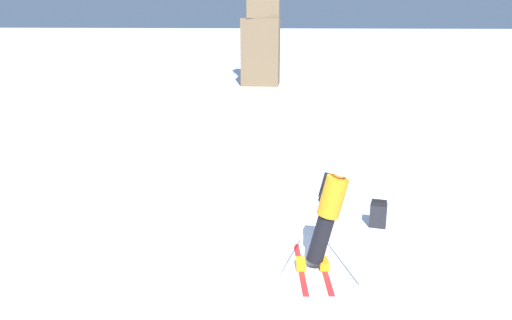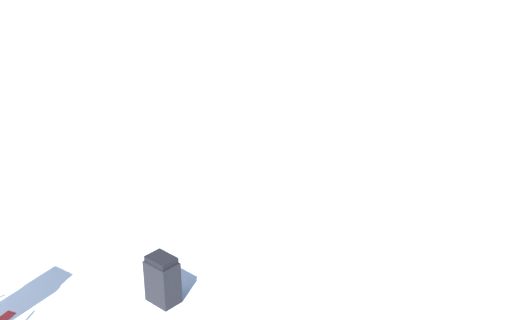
% 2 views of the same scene
% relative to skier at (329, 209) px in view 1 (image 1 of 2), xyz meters
% --- Properties ---
extents(ground_plane, '(300.00, 300.00, 0.00)m').
position_rel_skier_xyz_m(ground_plane, '(-1.07, -0.05, -0.97)').
color(ground_plane, white).
extents(skier, '(1.28, 1.69, 1.76)m').
position_rel_skier_xyz_m(skier, '(0.00, 0.00, 0.00)').
color(skier, red).
rests_on(skier, ground).
extents(rock_pillar, '(2.07, 1.82, 10.40)m').
position_rel_skier_xyz_m(rock_pillar, '(-2.86, 21.12, 3.39)').
color(rock_pillar, brown).
rests_on(rock_pillar, ground).
extents(spare_backpack, '(0.34, 0.28, 0.50)m').
position_rel_skier_xyz_m(spare_backpack, '(1.01, 1.67, -0.72)').
color(spare_backpack, black).
rests_on(spare_backpack, ground).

